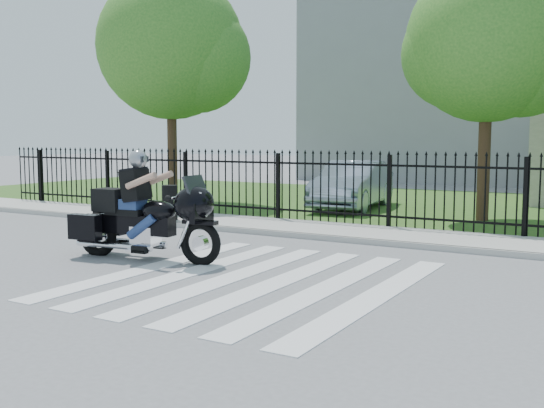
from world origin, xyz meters
The scene contains 12 objects.
ground centered at (0.00, 0.00, 0.00)m, with size 120.00×120.00×0.00m, color slate.
crosswalk centered at (0.00, 0.00, 0.01)m, with size 5.00×5.50×0.01m, color silver, non-canonical shape.
sidewalk centered at (0.00, 5.00, 0.06)m, with size 40.00×2.00×0.12m, color #ADAAA3.
curb centered at (0.00, 4.00, 0.06)m, with size 40.00×0.12×0.12m, color #ADAAA3.
grass_strip centered at (0.00, 12.00, 0.01)m, with size 40.00×12.00×0.02m, color #2B591E.
iron_fence centered at (0.00, 6.00, 0.90)m, with size 26.00×0.04×1.80m.
tree_left centered at (-8.50, 8.50, 5.17)m, with size 4.80×4.80×7.58m.
tree_mid centered at (1.50, 9.00, 4.67)m, with size 4.20×4.20×6.78m.
building_tall centered at (-3.00, 26.00, 6.00)m, with size 15.00×10.00×12.00m, color gray.
motorcycle_rider centered at (-2.65, 0.44, 0.83)m, with size 3.06×1.12×2.02m.
parked_car centered at (-2.58, 9.88, 0.75)m, with size 1.55×4.44×1.46m, color #8F9DB4.
litter_bin centered at (-5.19, 4.30, 0.56)m, with size 0.39×0.39×0.88m, color black.
Camera 1 is at (5.11, -8.19, 2.20)m, focal length 42.00 mm.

